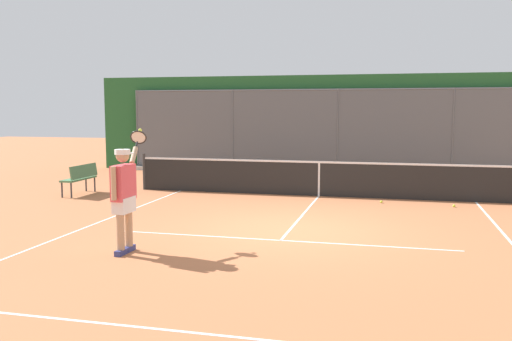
{
  "coord_description": "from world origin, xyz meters",
  "views": [
    {
      "loc": [
        -1.94,
        10.54,
        2.39
      ],
      "look_at": [
        0.93,
        -0.97,
        1.05
      ],
      "focal_mm": 38.69,
      "sensor_mm": 36.0,
      "label": 1
    }
  ],
  "objects_px": {
    "tennis_player": "(124,192)",
    "courtside_bench": "(81,176)",
    "tennis_ball_mid_court": "(128,207)",
    "tennis_ball_by_sideline": "(381,202)",
    "tennis_ball_near_net": "(454,206)"
  },
  "relations": [
    {
      "from": "tennis_player",
      "to": "tennis_ball_near_net",
      "type": "height_order",
      "value": "tennis_player"
    },
    {
      "from": "tennis_ball_near_net",
      "to": "tennis_player",
      "type": "bearing_deg",
      "value": 45.32
    },
    {
      "from": "tennis_ball_mid_court",
      "to": "courtside_bench",
      "type": "height_order",
      "value": "courtside_bench"
    },
    {
      "from": "tennis_player",
      "to": "tennis_ball_by_sideline",
      "type": "relative_size",
      "value": 30.73
    },
    {
      "from": "tennis_ball_near_net",
      "to": "tennis_ball_by_sideline",
      "type": "distance_m",
      "value": 1.74
    },
    {
      "from": "tennis_ball_mid_court",
      "to": "courtside_bench",
      "type": "xyz_separation_m",
      "value": [
        2.28,
        -1.67,
        0.48
      ]
    },
    {
      "from": "tennis_player",
      "to": "tennis_ball_by_sideline",
      "type": "height_order",
      "value": "tennis_player"
    },
    {
      "from": "tennis_player",
      "to": "tennis_ball_by_sideline",
      "type": "xyz_separation_m",
      "value": [
        -4.03,
        -6.0,
        -0.99
      ]
    },
    {
      "from": "tennis_ball_near_net",
      "to": "courtside_bench",
      "type": "bearing_deg",
      "value": 2.44
    },
    {
      "from": "tennis_player",
      "to": "courtside_bench",
      "type": "distance_m",
      "value": 6.82
    },
    {
      "from": "tennis_ball_by_sideline",
      "to": "courtside_bench",
      "type": "xyz_separation_m",
      "value": [
        8.16,
        0.6,
        0.48
      ]
    },
    {
      "from": "tennis_ball_mid_court",
      "to": "tennis_ball_by_sideline",
      "type": "xyz_separation_m",
      "value": [
        -5.88,
        -2.27,
        0.0
      ]
    },
    {
      "from": "courtside_bench",
      "to": "tennis_ball_by_sideline",
      "type": "bearing_deg",
      "value": -85.8
    },
    {
      "from": "tennis_ball_by_sideline",
      "to": "courtside_bench",
      "type": "height_order",
      "value": "courtside_bench"
    },
    {
      "from": "tennis_ball_mid_court",
      "to": "tennis_ball_by_sideline",
      "type": "relative_size",
      "value": 1.0
    }
  ]
}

